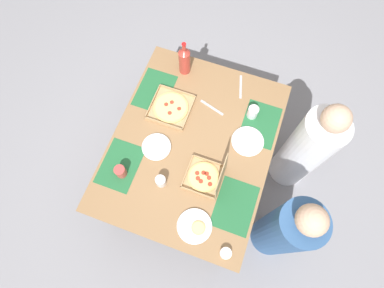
{
  "coord_description": "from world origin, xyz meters",
  "views": [
    {
      "loc": [
        0.77,
        0.28,
        2.87
      ],
      "look_at": [
        0.0,
        0.0,
        0.74
      ],
      "focal_mm": 29.04,
      "sensor_mm": 36.0,
      "label": 1
    }
  ],
  "objects_px": {
    "pizza_box_center": "(207,177)",
    "cup_clear_left": "(121,172)",
    "plate_far_right": "(156,147)",
    "soda_bottle": "(184,60)",
    "diner_right_seat": "(285,230)",
    "diner_left_seat": "(305,150)",
    "plate_middle": "(195,226)",
    "pizza_box_corner_right": "(171,108)",
    "plate_far_left": "(248,141)",
    "cup_clear_right": "(161,181)",
    "condiment_bowl": "(226,253)",
    "cup_spare": "(253,112)"
  },
  "relations": [
    {
      "from": "plate_middle",
      "to": "condiment_bowl",
      "type": "distance_m",
      "value": 0.26
    },
    {
      "from": "soda_bottle",
      "to": "diner_right_seat",
      "type": "height_order",
      "value": "diner_right_seat"
    },
    {
      "from": "cup_clear_left",
      "to": "diner_left_seat",
      "type": "distance_m",
      "value": 1.44
    },
    {
      "from": "condiment_bowl",
      "to": "diner_left_seat",
      "type": "xyz_separation_m",
      "value": [
        -0.97,
        0.38,
        -0.21
      ]
    },
    {
      "from": "diner_right_seat",
      "to": "pizza_box_center",
      "type": "bearing_deg",
      "value": -100.12
    },
    {
      "from": "cup_clear_left",
      "to": "plate_middle",
      "type": "bearing_deg",
      "value": 74.4
    },
    {
      "from": "soda_bottle",
      "to": "condiment_bowl",
      "type": "relative_size",
      "value": 4.27
    },
    {
      "from": "plate_middle",
      "to": "plate_far_right",
      "type": "xyz_separation_m",
      "value": [
        -0.44,
        -0.45,
        -0.0
      ]
    },
    {
      "from": "cup_clear_left",
      "to": "diner_right_seat",
      "type": "distance_m",
      "value": 1.26
    },
    {
      "from": "condiment_bowl",
      "to": "diner_left_seat",
      "type": "bearing_deg",
      "value": 158.63
    },
    {
      "from": "cup_clear_right",
      "to": "diner_left_seat",
      "type": "distance_m",
      "value": 1.18
    },
    {
      "from": "soda_bottle",
      "to": "diner_left_seat",
      "type": "relative_size",
      "value": 0.26
    },
    {
      "from": "pizza_box_center",
      "to": "soda_bottle",
      "type": "distance_m",
      "value": 0.92
    },
    {
      "from": "plate_far_right",
      "to": "soda_bottle",
      "type": "distance_m",
      "value": 0.71
    },
    {
      "from": "soda_bottle",
      "to": "cup_clear_right",
      "type": "relative_size",
      "value": 3.78
    },
    {
      "from": "pizza_box_center",
      "to": "cup_clear_left",
      "type": "bearing_deg",
      "value": -73.85
    },
    {
      "from": "pizza_box_corner_right",
      "to": "plate_far_left",
      "type": "height_order",
      "value": "pizza_box_corner_right"
    },
    {
      "from": "cup_spare",
      "to": "condiment_bowl",
      "type": "bearing_deg",
      "value": 6.36
    },
    {
      "from": "diner_left_seat",
      "to": "cup_clear_right",
      "type": "bearing_deg",
      "value": -54.47
    },
    {
      "from": "plate_middle",
      "to": "plate_far_right",
      "type": "height_order",
      "value": "plate_middle"
    },
    {
      "from": "plate_far_left",
      "to": "cup_clear_left",
      "type": "relative_size",
      "value": 2.47
    },
    {
      "from": "cup_clear_left",
      "to": "condiment_bowl",
      "type": "relative_size",
      "value": 1.28
    },
    {
      "from": "plate_far_right",
      "to": "cup_spare",
      "type": "xyz_separation_m",
      "value": [
        -0.49,
        0.58,
        0.04
      ]
    },
    {
      "from": "soda_bottle",
      "to": "plate_far_right",
      "type": "bearing_deg",
      "value": 3.03
    },
    {
      "from": "plate_far_left",
      "to": "pizza_box_corner_right",
      "type": "bearing_deg",
      "value": -96.21
    },
    {
      "from": "pizza_box_corner_right",
      "to": "pizza_box_center",
      "type": "xyz_separation_m",
      "value": [
        0.43,
        0.44,
        0.03
      ]
    },
    {
      "from": "diner_left_seat",
      "to": "cup_clear_left",
      "type": "bearing_deg",
      "value": -60.19
    },
    {
      "from": "cup_spare",
      "to": "cup_clear_left",
      "type": "height_order",
      "value": "cup_spare"
    },
    {
      "from": "cup_clear_left",
      "to": "plate_far_left",
      "type": "bearing_deg",
      "value": 124.68
    },
    {
      "from": "plate_far_right",
      "to": "cup_clear_left",
      "type": "relative_size",
      "value": 2.2
    },
    {
      "from": "pizza_box_corner_right",
      "to": "condiment_bowl",
      "type": "distance_m",
      "value": 1.12
    },
    {
      "from": "cup_clear_right",
      "to": "cup_spare",
      "type": "distance_m",
      "value": 0.85
    },
    {
      "from": "plate_middle",
      "to": "plate_far_right",
      "type": "bearing_deg",
      "value": -133.88
    },
    {
      "from": "pizza_box_corner_right",
      "to": "cup_clear_right",
      "type": "xyz_separation_m",
      "value": [
        0.57,
        0.15,
        0.03
      ]
    },
    {
      "from": "plate_far_right",
      "to": "diner_left_seat",
      "type": "xyz_separation_m",
      "value": [
        -0.44,
        1.07,
        -0.2
      ]
    },
    {
      "from": "pizza_box_center",
      "to": "diner_left_seat",
      "type": "height_order",
      "value": "diner_left_seat"
    },
    {
      "from": "cup_clear_right",
      "to": "cup_spare",
      "type": "relative_size",
      "value": 0.85
    },
    {
      "from": "condiment_bowl",
      "to": "cup_clear_left",
      "type": "bearing_deg",
      "value": -107.1
    },
    {
      "from": "cup_spare",
      "to": "cup_clear_right",
      "type": "bearing_deg",
      "value": -31.98
    },
    {
      "from": "pizza_box_corner_right",
      "to": "diner_right_seat",
      "type": "distance_m",
      "value": 1.24
    },
    {
      "from": "diner_left_seat",
      "to": "plate_middle",
      "type": "bearing_deg",
      "value": -35.37
    },
    {
      "from": "cup_clear_right",
      "to": "diner_left_seat",
      "type": "bearing_deg",
      "value": 125.53
    },
    {
      "from": "plate_far_right",
      "to": "cup_clear_left",
      "type": "bearing_deg",
      "value": -30.53
    },
    {
      "from": "plate_far_right",
      "to": "diner_left_seat",
      "type": "relative_size",
      "value": 0.17
    },
    {
      "from": "cup_clear_right",
      "to": "plate_middle",
      "type": "bearing_deg",
      "value": 57.87
    },
    {
      "from": "plate_middle",
      "to": "cup_clear_right",
      "type": "distance_m",
      "value": 0.38
    },
    {
      "from": "pizza_box_corner_right",
      "to": "cup_clear_right",
      "type": "relative_size",
      "value": 3.55
    },
    {
      "from": "condiment_bowl",
      "to": "diner_right_seat",
      "type": "xyz_separation_m",
      "value": [
        -0.31,
        0.38,
        -0.24
      ]
    },
    {
      "from": "plate_far_left",
      "to": "cup_clear_right",
      "type": "xyz_separation_m",
      "value": [
        0.5,
        -0.48,
        0.03
      ]
    },
    {
      "from": "plate_middle",
      "to": "diner_right_seat",
      "type": "bearing_deg",
      "value": 109.67
    }
  ]
}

